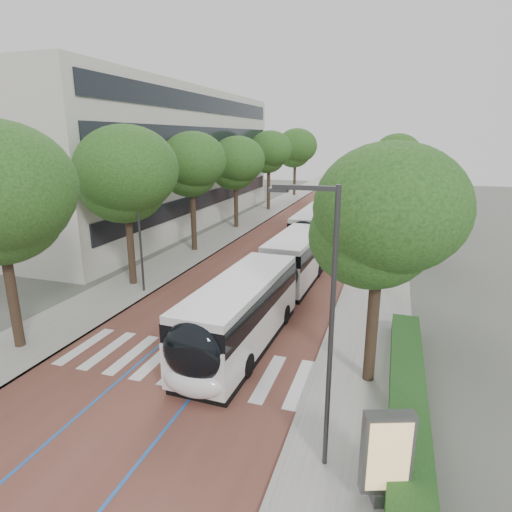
{
  "coord_description": "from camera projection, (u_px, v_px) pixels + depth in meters",
  "views": [
    {
      "loc": [
        8.09,
        -13.43,
        9.22
      ],
      "look_at": [
        0.56,
        9.85,
        2.4
      ],
      "focal_mm": 30.0,
      "sensor_mm": 36.0,
      "label": 1
    }
  ],
  "objects": [
    {
      "name": "trees_left",
      "position": [
        223.0,
        163.0,
        40.25
      ],
      "size": [
        6.38,
        61.34,
        9.99
      ],
      "color": "black",
      "rests_on": "ground"
    },
    {
      "name": "kerb_right",
      "position": [
        371.0,
        215.0,
        52.17
      ],
      "size": [
        0.2,
        140.0,
        0.14
      ],
      "primitive_type": "cube",
      "color": "gray",
      "rests_on": "ground"
    },
    {
      "name": "bus_queued_0",
      "position": [
        316.0,
        227.0,
        37.48
      ],
      "size": [
        2.61,
        12.41,
        3.2
      ],
      "rotation": [
        0.0,
        0.0,
        -0.01
      ],
      "color": "silver",
      "rests_on": "ground"
    },
    {
      "name": "ground",
      "position": [
        168.0,
        375.0,
        17.19
      ],
      "size": [
        160.0,
        160.0,
        0.0
      ],
      "primitive_type": "plane",
      "color": "#51544C",
      "rests_on": "ground"
    },
    {
      "name": "lane_line_right",
      "position": [
        338.0,
        213.0,
        53.36
      ],
      "size": [
        0.12,
        126.0,
        0.01
      ],
      "primitive_type": "cube",
      "color": "#2257AA",
      "rests_on": "road"
    },
    {
      "name": "lead_bus",
      "position": [
        269.0,
        286.0,
        22.53
      ],
      "size": [
        3.19,
        18.48,
        3.2
      ],
      "rotation": [
        0.0,
        0.0,
        -0.04
      ],
      "color": "black",
      "rests_on": "ground"
    },
    {
      "name": "kerb_left",
      "position": [
        282.0,
        210.0,
        55.49
      ],
      "size": [
        0.2,
        140.0,
        0.14
      ],
      "primitive_type": "cube",
      "color": "gray",
      "rests_on": "ground"
    },
    {
      "name": "road",
      "position": [
        325.0,
        213.0,
        53.84
      ],
      "size": [
        11.0,
        140.0,
        0.02
      ],
      "primitive_type": "cube",
      "color": "brown",
      "rests_on": "ground"
    },
    {
      "name": "streetlight_near",
      "position": [
        325.0,
        312.0,
        11.18
      ],
      "size": [
        1.82,
        0.2,
        8.0
      ],
      "color": "#333335",
      "rests_on": "sidewalk_right"
    },
    {
      "name": "zebra_crossing",
      "position": [
        184.0,
        363.0,
        18.04
      ],
      "size": [
        10.55,
        3.6,
        0.01
      ],
      "color": "silver",
      "rests_on": "ground"
    },
    {
      "name": "sidewalk_left",
      "position": [
        268.0,
        209.0,
        56.05
      ],
      "size": [
        4.0,
        140.0,
        0.12
      ],
      "primitive_type": "cube",
      "color": "gray",
      "rests_on": "ground"
    },
    {
      "name": "bus_queued_1",
      "position": [
        335.0,
        204.0,
        50.28
      ],
      "size": [
        3.24,
        12.52,
        3.2
      ],
      "rotation": [
        0.0,
        0.0,
        0.06
      ],
      "color": "silver",
      "rests_on": "ground"
    },
    {
      "name": "streetlight_far",
      "position": [
        375.0,
        194.0,
        34.09
      ],
      "size": [
        1.82,
        0.2,
        8.0
      ],
      "color": "#333335",
      "rests_on": "sidewalk_right"
    },
    {
      "name": "hedge",
      "position": [
        408.0,
        406.0,
        14.35
      ],
      "size": [
        1.2,
        14.0,
        0.8
      ],
      "primitive_type": "cube",
      "color": "#153D16",
      "rests_on": "sidewalk_right"
    },
    {
      "name": "ad_panel",
      "position": [
        386.0,
        457.0,
        10.7
      ],
      "size": [
        1.31,
        0.75,
        2.63
      ],
      "rotation": [
        0.0,
        0.0,
        0.35
      ],
      "color": "#59595B",
      "rests_on": "sidewalk_right"
    },
    {
      "name": "sidewalk_right",
      "position": [
        387.0,
        216.0,
        51.6
      ],
      "size": [
        4.0,
        140.0,
        0.12
      ],
      "primitive_type": "cube",
      "color": "gray",
      "rests_on": "ground"
    },
    {
      "name": "lane_line_left",
      "position": [
        313.0,
        212.0,
        54.31
      ],
      "size": [
        0.12,
        126.0,
        0.01
      ],
      "primitive_type": "cube",
      "color": "#2257AA",
      "rests_on": "road"
    },
    {
      "name": "bus_queued_2",
      "position": [
        351.0,
        191.0,
        61.91
      ],
      "size": [
        2.63,
        12.42,
        3.2
      ],
      "rotation": [
        0.0,
        0.0,
        -0.01
      ],
      "color": "silver",
      "rests_on": "ground"
    },
    {
      "name": "lamp_post_left",
      "position": [
        139.0,
        227.0,
        25.22
      ],
      "size": [
        0.14,
        0.14,
        8.0
      ],
      "primitive_type": "cylinder",
      "color": "#333335",
      "rests_on": "sidewalk_left"
    },
    {
      "name": "office_building",
      "position": [
        133.0,
        158.0,
        46.74
      ],
      "size": [
        18.11,
        40.0,
        14.0
      ],
      "color": "beige",
      "rests_on": "ground"
    },
    {
      "name": "trees_right",
      "position": [
        391.0,
        176.0,
        34.39
      ],
      "size": [
        5.77,
        47.54,
        9.09
      ],
      "color": "black",
      "rests_on": "ground"
    }
  ]
}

